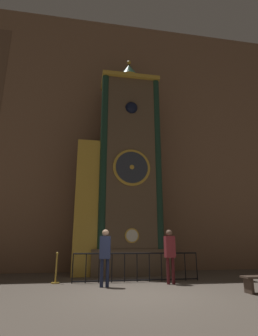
{
  "coord_description": "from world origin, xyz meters",
  "views": [
    {
      "loc": [
        -1.58,
        -7.31,
        1.32
      ],
      "look_at": [
        0.45,
        4.64,
        4.79
      ],
      "focal_mm": 28.0,
      "sensor_mm": 36.0,
      "label": 1
    }
  ],
  "objects_px": {
    "stanchion_post": "(56,273)",
    "clock_tower": "(123,172)",
    "visitor_far": "(170,250)",
    "visitor_near": "(105,251)"
  },
  "relations": [
    {
      "from": "stanchion_post",
      "to": "clock_tower",
      "type": "bearing_deg",
      "value": 38.19
    },
    {
      "from": "visitor_far",
      "to": "stanchion_post",
      "type": "relative_size",
      "value": 1.75
    },
    {
      "from": "visitor_near",
      "to": "stanchion_post",
      "type": "distance_m",
      "value": 2.04
    },
    {
      "from": "visitor_near",
      "to": "visitor_far",
      "type": "relative_size",
      "value": 0.99
    },
    {
      "from": "visitor_near",
      "to": "clock_tower",
      "type": "bearing_deg",
      "value": 81.58
    },
    {
      "from": "visitor_near",
      "to": "stanchion_post",
      "type": "xyz_separation_m",
      "value": [
        -1.58,
        1.07,
        -0.73
      ]
    },
    {
      "from": "visitor_near",
      "to": "visitor_far",
      "type": "distance_m",
      "value": 2.26
    },
    {
      "from": "visitor_far",
      "to": "stanchion_post",
      "type": "distance_m",
      "value": 3.98
    },
    {
      "from": "clock_tower",
      "to": "visitor_far",
      "type": "relative_size",
      "value": 6.15
    },
    {
      "from": "visitor_far",
      "to": "stanchion_post",
      "type": "bearing_deg",
      "value": 161.79
    }
  ]
}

